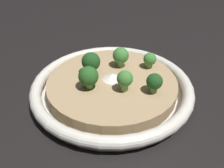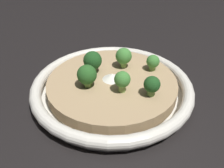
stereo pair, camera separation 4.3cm
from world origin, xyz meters
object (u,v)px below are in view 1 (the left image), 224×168
at_px(broccoli_left, 88,77).
at_px(broccoli_front, 125,79).
at_px(broccoli_back_left, 91,62).
at_px(risotto_bowl, 112,85).
at_px(broccoli_back_right, 150,60).
at_px(broccoli_back, 121,56).
at_px(broccoli_front_right, 154,82).

xyz_separation_m(broccoli_left, broccoli_front, (0.06, -0.02, -0.00)).
height_order(broccoli_back_left, broccoli_left, broccoli_back_left).
bearing_deg(risotto_bowl, broccoli_back_right, 14.00).
bearing_deg(broccoli_back, broccoli_left, -143.17).
distance_m(risotto_bowl, broccoli_left, 0.06).
height_order(broccoli_back_left, broccoli_front, broccoli_back_left).
height_order(broccoli_back, broccoli_back_right, broccoli_back).
distance_m(risotto_bowl, broccoli_back, 0.07).
distance_m(broccoli_front, broccoli_front_right, 0.05).
relative_size(broccoli_left, broccoli_back, 1.02).
bearing_deg(broccoli_back, broccoli_front, -102.88).
xyz_separation_m(broccoli_back_right, broccoli_front_right, (-0.03, -0.08, 0.00)).
relative_size(broccoli_left, broccoli_back_right, 1.31).
height_order(broccoli_left, broccoli_front, broccoli_left).
bearing_deg(broccoli_left, broccoli_front_right, -22.10).
bearing_deg(broccoli_back, broccoli_back_left, -169.96).
distance_m(broccoli_left, broccoli_front, 0.06).
distance_m(broccoli_back_left, broccoli_left, 0.05).
distance_m(broccoli_back_left, broccoli_front, 0.09).
bearing_deg(broccoli_back_left, broccoli_left, -106.55).
height_order(risotto_bowl, broccoli_back_right, broccoli_back_right).
bearing_deg(broccoli_left, broccoli_back, 36.83).
distance_m(broccoli_back_left, broccoli_front_right, 0.13).
height_order(broccoli_left, broccoli_front_right, broccoli_left).
xyz_separation_m(broccoli_back_right, broccoli_front, (-0.08, -0.06, 0.01)).
xyz_separation_m(broccoli_back, broccoli_front_right, (0.03, -0.10, -0.00)).
bearing_deg(broccoli_front, broccoli_back_right, 39.74).
bearing_deg(broccoli_left, broccoli_back_right, 15.74).
relative_size(broccoli_left, broccoli_front, 1.09).
height_order(broccoli_back_left, broccoli_front_right, broccoli_back_left).
height_order(risotto_bowl, broccoli_front_right, broccoli_front_right).
bearing_deg(broccoli_front, broccoli_front_right, -21.67).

